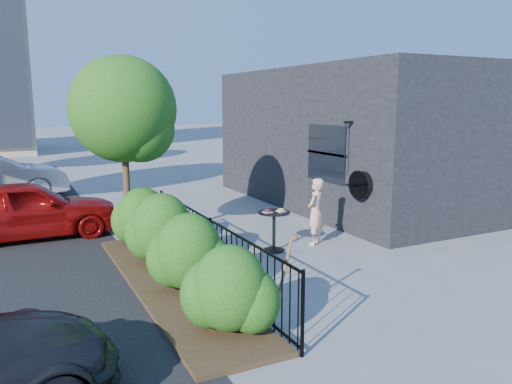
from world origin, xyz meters
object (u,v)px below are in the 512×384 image
patio_tree (127,116)px  shovel (281,284)px  woman (315,212)px  car_red (26,209)px  cafe_table (274,224)px

patio_tree → shovel: patio_tree is taller
shovel → woman: bearing=50.2°
car_red → cafe_table: bearing=-127.1°
woman → car_red: (-5.56, 3.29, -0.05)m
car_red → patio_tree: bearing=-128.9°
woman → cafe_table: bearing=-33.3°
cafe_table → shovel: 3.40m
patio_tree → cafe_table: patio_tree is taller
cafe_table → shovel: (-1.54, -3.04, -0.02)m
woman → shovel: (-2.58, -3.09, -0.17)m
woman → patio_tree: bearing=-61.7°
cafe_table → shovel: bearing=-116.8°
shovel → car_red: car_red is taller
cafe_table → woman: woman is taller
cafe_table → car_red: bearing=143.5°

